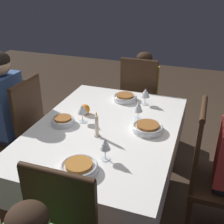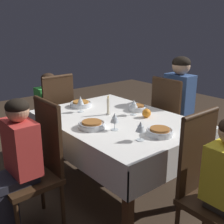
{
  "view_description": "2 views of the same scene",
  "coord_description": "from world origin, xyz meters",
  "px_view_note": "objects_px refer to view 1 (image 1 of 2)",
  "views": [
    {
      "loc": [
        1.68,
        0.64,
        1.78
      ],
      "look_at": [
        -0.03,
        0.04,
        0.85
      ],
      "focal_mm": 45.0,
      "sensor_mm": 36.0,
      "label": 1
    },
    {
      "loc": [
        -1.81,
        1.55,
        1.55
      ],
      "look_at": [
        0.01,
        0.04,
        0.8
      ],
      "focal_mm": 45.0,
      "sensor_mm": 36.0,
      "label": 2
    }
  ],
  "objects_px": {
    "bowl_east": "(79,167)",
    "person_child_yellow": "(144,92)",
    "bowl_south": "(63,121)",
    "candle_centerpiece": "(97,127)",
    "chair_west": "(140,100)",
    "orange_fruit": "(85,109)",
    "chair_north": "(210,171)",
    "person_adult_denim": "(3,113)",
    "bowl_west": "(125,97)",
    "chair_south": "(21,132)",
    "wine_glass_south": "(82,110)",
    "wine_glass_north": "(138,107)",
    "wine_glass_east": "(105,145)",
    "dining_table": "(105,137)",
    "bowl_north": "(148,128)",
    "wine_glass_west": "(145,93)"
  },
  "relations": [
    {
      "from": "candle_centerpiece",
      "to": "chair_west",
      "type": "bearing_deg",
      "value": 177.77
    },
    {
      "from": "wine_glass_north",
      "to": "bowl_east",
      "type": "relative_size",
      "value": 0.66
    },
    {
      "from": "dining_table",
      "to": "chair_south",
      "type": "xyz_separation_m",
      "value": [
        -0.01,
        -0.77,
        -0.11
      ]
    },
    {
      "from": "chair_north",
      "to": "wine_glass_north",
      "type": "bearing_deg",
      "value": 69.25
    },
    {
      "from": "candle_centerpiece",
      "to": "person_child_yellow",
      "type": "bearing_deg",
      "value": 178.07
    },
    {
      "from": "chair_north",
      "to": "bowl_west",
      "type": "height_order",
      "value": "chair_north"
    },
    {
      "from": "chair_north",
      "to": "person_adult_denim",
      "type": "relative_size",
      "value": 0.83
    },
    {
      "from": "bowl_east",
      "to": "candle_centerpiece",
      "type": "relative_size",
      "value": 1.18
    },
    {
      "from": "candle_centerpiece",
      "to": "orange_fruit",
      "type": "xyz_separation_m",
      "value": [
        -0.28,
        -0.22,
        -0.03
      ]
    },
    {
      "from": "chair_south",
      "to": "chair_north",
      "type": "distance_m",
      "value": 1.54
    },
    {
      "from": "person_adult_denim",
      "to": "wine_glass_west",
      "type": "xyz_separation_m",
      "value": [
        -0.48,
        1.11,
        0.15
      ]
    },
    {
      "from": "bowl_west",
      "to": "candle_centerpiece",
      "type": "height_order",
      "value": "candle_centerpiece"
    },
    {
      "from": "wine_glass_north",
      "to": "orange_fruit",
      "type": "distance_m",
      "value": 0.43
    },
    {
      "from": "person_adult_denim",
      "to": "wine_glass_west",
      "type": "bearing_deg",
      "value": 113.23
    },
    {
      "from": "wine_glass_east",
      "to": "candle_centerpiece",
      "type": "relative_size",
      "value": 0.83
    },
    {
      "from": "wine_glass_south",
      "to": "orange_fruit",
      "type": "height_order",
      "value": "wine_glass_south"
    },
    {
      "from": "wine_glass_south",
      "to": "bowl_west",
      "type": "xyz_separation_m",
      "value": [
        -0.49,
        0.19,
        -0.08
      ]
    },
    {
      "from": "person_adult_denim",
      "to": "bowl_east",
      "type": "relative_size",
      "value": 5.61
    },
    {
      "from": "person_child_yellow",
      "to": "chair_north",
      "type": "bearing_deg",
      "value": 122.63
    },
    {
      "from": "wine_glass_west",
      "to": "bowl_north",
      "type": "xyz_separation_m",
      "value": [
        0.43,
        0.12,
        -0.08
      ]
    },
    {
      "from": "chair_south",
      "to": "bowl_south",
      "type": "xyz_separation_m",
      "value": [
        0.06,
        0.45,
        0.22
      ]
    },
    {
      "from": "chair_west",
      "to": "bowl_west",
      "type": "relative_size",
      "value": 4.94
    },
    {
      "from": "dining_table",
      "to": "orange_fruit",
      "type": "bearing_deg",
      "value": -123.55
    },
    {
      "from": "wine_glass_north",
      "to": "wine_glass_east",
      "type": "bearing_deg",
      "value": -5.69
    },
    {
      "from": "bowl_south",
      "to": "wine_glass_south",
      "type": "relative_size",
      "value": 1.23
    },
    {
      "from": "bowl_south",
      "to": "candle_centerpiece",
      "type": "distance_m",
      "value": 0.32
    },
    {
      "from": "chair_north",
      "to": "wine_glass_north",
      "type": "height_order",
      "value": "chair_north"
    },
    {
      "from": "chair_west",
      "to": "chair_south",
      "type": "bearing_deg",
      "value": 50.26
    },
    {
      "from": "wine_glass_east",
      "to": "bowl_west",
      "type": "bearing_deg",
      "value": -170.76
    },
    {
      "from": "dining_table",
      "to": "person_adult_denim",
      "type": "xyz_separation_m",
      "value": [
        -0.01,
        -0.93,
        0.04
      ]
    },
    {
      "from": "bowl_west",
      "to": "wine_glass_east",
      "type": "distance_m",
      "value": 0.89
    },
    {
      "from": "bowl_west",
      "to": "chair_south",
      "type": "bearing_deg",
      "value": -56.79
    },
    {
      "from": "candle_centerpiece",
      "to": "chair_north",
      "type": "bearing_deg",
      "value": 98.83
    },
    {
      "from": "person_adult_denim",
      "to": "wine_glass_east",
      "type": "relative_size",
      "value": 7.98
    },
    {
      "from": "dining_table",
      "to": "person_child_yellow",
      "type": "height_order",
      "value": "person_child_yellow"
    },
    {
      "from": "dining_table",
      "to": "bowl_north",
      "type": "relative_size",
      "value": 6.45
    },
    {
      "from": "person_child_yellow",
      "to": "bowl_east",
      "type": "height_order",
      "value": "person_child_yellow"
    },
    {
      "from": "chair_north",
      "to": "bowl_east",
      "type": "xyz_separation_m",
      "value": [
        0.51,
        -0.74,
        0.22
      ]
    },
    {
      "from": "dining_table",
      "to": "chair_west",
      "type": "relative_size",
      "value": 1.42
    },
    {
      "from": "dining_table",
      "to": "person_adult_denim",
      "type": "bearing_deg",
      "value": -90.47
    },
    {
      "from": "person_adult_denim",
      "to": "wine_glass_south",
      "type": "height_order",
      "value": "person_adult_denim"
    },
    {
      "from": "chair_south",
      "to": "orange_fruit",
      "type": "bearing_deg",
      "value": 104.87
    },
    {
      "from": "chair_west",
      "to": "bowl_south",
      "type": "bearing_deg",
      "value": 71.24
    },
    {
      "from": "person_child_yellow",
      "to": "orange_fruit",
      "type": "bearing_deg",
      "value": 75.35
    },
    {
      "from": "chair_north",
      "to": "bowl_west",
      "type": "distance_m",
      "value": 0.96
    },
    {
      "from": "bowl_west",
      "to": "wine_glass_east",
      "type": "bearing_deg",
      "value": 9.24
    },
    {
      "from": "person_child_yellow",
      "to": "wine_glass_north",
      "type": "height_order",
      "value": "person_child_yellow"
    },
    {
      "from": "bowl_east",
      "to": "person_child_yellow",
      "type": "bearing_deg",
      "value": -179.88
    },
    {
      "from": "chair_west",
      "to": "orange_fruit",
      "type": "distance_m",
      "value": 0.89
    },
    {
      "from": "bowl_north",
      "to": "wine_glass_east",
      "type": "xyz_separation_m",
      "value": [
        0.42,
        -0.17,
        0.08
      ]
    }
  ]
}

